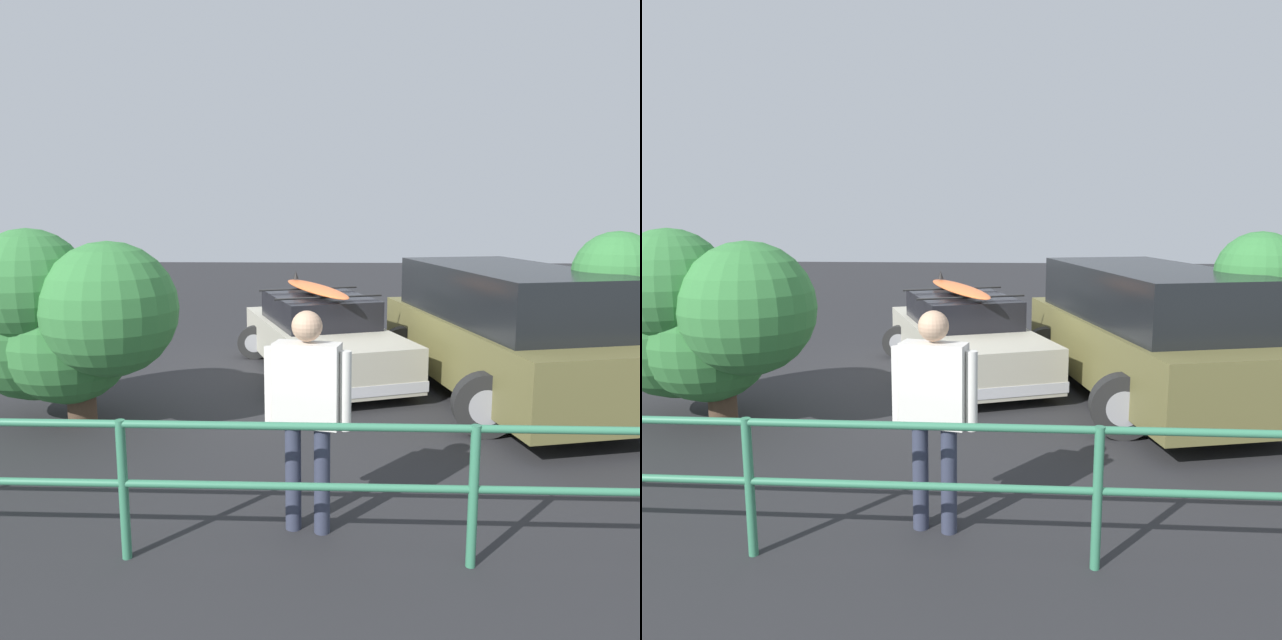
% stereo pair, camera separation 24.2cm
% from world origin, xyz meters
% --- Properties ---
extents(ground_plane, '(44.00, 44.00, 0.02)m').
position_xyz_m(ground_plane, '(0.00, 0.00, -0.01)').
color(ground_plane, '#28282B').
rests_on(ground_plane, ground).
extents(sedan_car, '(2.96, 4.46, 1.50)m').
position_xyz_m(sedan_car, '(-0.47, -0.36, 0.58)').
color(sedan_car, '#B7B29E').
rests_on(sedan_car, ground).
extents(suv_car, '(3.21, 5.11, 1.78)m').
position_xyz_m(suv_car, '(-3.00, 0.79, 0.92)').
color(suv_car, brown).
rests_on(suv_car, ground).
extents(person_bystander, '(0.68, 0.30, 1.77)m').
position_xyz_m(person_bystander, '(-0.56, 4.60, 1.06)').
color(person_bystander, '#33384C').
rests_on(person_bystander, ground).
extents(railing_fence, '(10.04, 0.11, 1.05)m').
position_xyz_m(railing_fence, '(0.74, 5.06, 0.72)').
color(railing_fence, '#387F5B').
rests_on(railing_fence, ground).
extents(bush_near_left, '(2.77, 2.21, 2.33)m').
position_xyz_m(bush_near_left, '(2.44, 2.21, 1.27)').
color(bush_near_left, '#4C3828').
rests_on(bush_near_left, ground).
extents(bush_near_right, '(1.62, 1.38, 2.27)m').
position_xyz_m(bush_near_right, '(-4.28, 1.35, 1.18)').
color(bush_near_right, '#4C3828').
rests_on(bush_near_right, ground).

